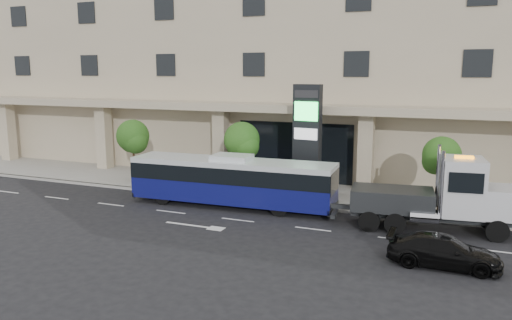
{
  "coord_description": "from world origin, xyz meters",
  "views": [
    {
      "loc": [
        10.19,
        -24.04,
        7.55
      ],
      "look_at": [
        -0.41,
        2.0,
        2.54
      ],
      "focal_mm": 35.0,
      "sensor_mm": 36.0,
      "label": 1
    }
  ],
  "objects_px": {
    "tow_truck": "(443,197)",
    "signage_pylon": "(307,140)",
    "black_sedan": "(444,251)",
    "city_bus": "(232,180)"
  },
  "relations": [
    {
      "from": "tow_truck",
      "to": "signage_pylon",
      "type": "xyz_separation_m",
      "value": [
        -7.84,
        3.72,
        1.86
      ]
    },
    {
      "from": "black_sedan",
      "to": "signage_pylon",
      "type": "height_order",
      "value": "signage_pylon"
    },
    {
      "from": "signage_pylon",
      "to": "black_sedan",
      "type": "bearing_deg",
      "value": -39.55
    },
    {
      "from": "city_bus",
      "to": "signage_pylon",
      "type": "xyz_separation_m",
      "value": [
        3.35,
        3.41,
        2.02
      ]
    },
    {
      "from": "tow_truck",
      "to": "black_sedan",
      "type": "distance_m",
      "value": 4.74
    },
    {
      "from": "tow_truck",
      "to": "black_sedan",
      "type": "height_order",
      "value": "tow_truck"
    },
    {
      "from": "tow_truck",
      "to": "city_bus",
      "type": "bearing_deg",
      "value": 171.56
    },
    {
      "from": "tow_truck",
      "to": "black_sedan",
      "type": "relative_size",
      "value": 2.08
    },
    {
      "from": "city_bus",
      "to": "black_sedan",
      "type": "distance_m",
      "value": 12.46
    },
    {
      "from": "city_bus",
      "to": "tow_truck",
      "type": "distance_m",
      "value": 11.19
    }
  ]
}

